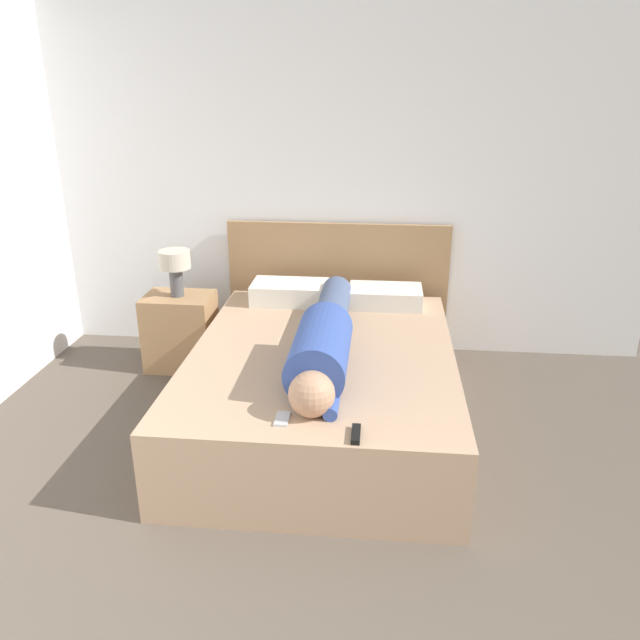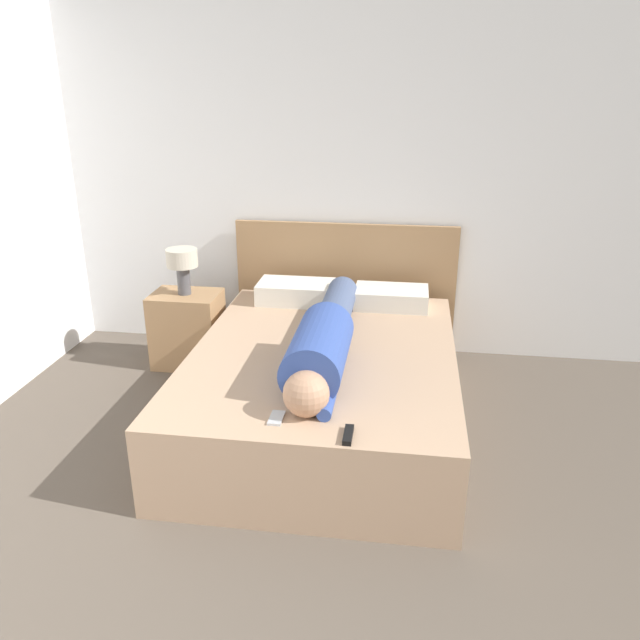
# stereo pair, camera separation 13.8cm
# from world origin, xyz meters

# --- Properties ---
(wall_back) EXTENTS (5.02, 0.06, 2.60)m
(wall_back) POSITION_xyz_m (0.00, 3.99, 1.30)
(wall_back) COLOR white
(wall_back) RESTS_ON ground_plane
(bed) EXTENTS (1.55, 2.07, 0.49)m
(bed) POSITION_xyz_m (0.21, 2.75, 0.24)
(bed) COLOR tan
(bed) RESTS_ON ground_plane
(headboard) EXTENTS (1.67, 0.04, 0.99)m
(headboard) POSITION_xyz_m (0.21, 3.92, 0.50)
(headboard) COLOR #A37A51
(headboard) RESTS_ON ground_plane
(nightstand) EXTENTS (0.48, 0.36, 0.55)m
(nightstand) POSITION_xyz_m (-0.89, 3.46, 0.27)
(nightstand) COLOR #A37A51
(nightstand) RESTS_ON ground_plane
(table_lamp) EXTENTS (0.22, 0.22, 0.33)m
(table_lamp) POSITION_xyz_m (-0.89, 3.46, 0.78)
(table_lamp) COLOR #4C4C51
(table_lamp) RESTS_ON nightstand
(person_lying) EXTENTS (0.31, 1.70, 0.31)m
(person_lying) POSITION_xyz_m (0.24, 2.59, 0.62)
(person_lying) COLOR tan
(person_lying) RESTS_ON bed
(pillow_near_headboard) EXTENTS (0.54, 0.32, 0.14)m
(pillow_near_headboard) POSITION_xyz_m (-0.10, 3.57, 0.56)
(pillow_near_headboard) COLOR silver
(pillow_near_headboard) RESTS_ON bed
(pillow_second) EXTENTS (0.51, 0.32, 0.13)m
(pillow_second) POSITION_xyz_m (0.58, 3.57, 0.55)
(pillow_second) COLOR silver
(pillow_second) RESTS_ON bed
(tv_remote) EXTENTS (0.04, 0.15, 0.02)m
(tv_remote) POSITION_xyz_m (0.45, 1.81, 0.50)
(tv_remote) COLOR black
(tv_remote) RESTS_ON bed
(cell_phone) EXTENTS (0.06, 0.13, 0.01)m
(cell_phone) POSITION_xyz_m (0.10, 1.92, 0.49)
(cell_phone) COLOR #B2B7BC
(cell_phone) RESTS_ON bed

